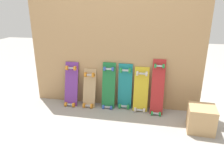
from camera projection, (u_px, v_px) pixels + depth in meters
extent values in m
plane|color=#9E9991|center=(113.00, 106.00, 3.33)|extent=(12.00, 12.00, 0.00)
cube|color=tan|center=(114.00, 51.00, 3.11)|extent=(2.47, 0.04, 1.64)
cube|color=#6B338C|center=(71.00, 86.00, 3.30)|extent=(0.20, 0.20, 0.71)
cube|color=#B7B7BF|center=(70.00, 104.00, 3.30)|extent=(0.09, 0.04, 0.03)
cube|color=#B7B7BF|center=(71.00, 68.00, 3.25)|extent=(0.09, 0.04, 0.03)
cylinder|color=orange|center=(66.00, 104.00, 3.30)|extent=(0.03, 0.06, 0.06)
cylinder|color=orange|center=(74.00, 105.00, 3.28)|extent=(0.03, 0.06, 0.06)
cylinder|color=orange|center=(67.00, 68.00, 3.24)|extent=(0.03, 0.06, 0.06)
cylinder|color=orange|center=(75.00, 68.00, 3.22)|extent=(0.03, 0.06, 0.06)
cube|color=tan|center=(89.00, 90.00, 3.27)|extent=(0.19, 0.19, 0.62)
cube|color=#B7B7BF|center=(88.00, 106.00, 3.26)|extent=(0.08, 0.04, 0.03)
cube|color=#B7B7BF|center=(90.00, 75.00, 3.22)|extent=(0.08, 0.04, 0.03)
cylinder|color=orange|center=(84.00, 105.00, 3.26)|extent=(0.03, 0.07, 0.07)
cylinder|color=orange|center=(92.00, 106.00, 3.23)|extent=(0.03, 0.07, 0.07)
cylinder|color=orange|center=(85.00, 75.00, 3.22)|extent=(0.03, 0.07, 0.07)
cylinder|color=orange|center=(93.00, 75.00, 3.19)|extent=(0.03, 0.07, 0.07)
cube|color=#1E7238|center=(109.00, 88.00, 3.21)|extent=(0.19, 0.16, 0.73)
cube|color=#B7B7BF|center=(108.00, 107.00, 3.23)|extent=(0.09, 0.04, 0.03)
cube|color=#B7B7BF|center=(109.00, 69.00, 3.14)|extent=(0.09, 0.04, 0.03)
cylinder|color=#3359B2|center=(103.00, 107.00, 3.22)|extent=(0.03, 0.06, 0.06)
cylinder|color=#3359B2|center=(111.00, 108.00, 3.20)|extent=(0.03, 0.06, 0.06)
cylinder|color=#3359B2|center=(105.00, 69.00, 3.13)|extent=(0.03, 0.06, 0.06)
cylinder|color=#3359B2|center=(113.00, 69.00, 3.11)|extent=(0.03, 0.06, 0.06)
cube|color=#197A7F|center=(125.00, 88.00, 3.19)|extent=(0.20, 0.09, 0.72)
cube|color=#B7B7BF|center=(124.00, 106.00, 3.23)|extent=(0.09, 0.04, 0.03)
cube|color=#B7B7BF|center=(125.00, 70.00, 3.10)|extent=(0.09, 0.04, 0.03)
cylinder|color=#268C3F|center=(120.00, 106.00, 3.23)|extent=(0.03, 0.07, 0.07)
cylinder|color=#268C3F|center=(128.00, 107.00, 3.21)|extent=(0.03, 0.07, 0.07)
cylinder|color=#268C3F|center=(121.00, 70.00, 3.10)|extent=(0.03, 0.07, 0.07)
cylinder|color=#268C3F|center=(130.00, 71.00, 3.07)|extent=(0.03, 0.07, 0.07)
cube|color=gold|center=(141.00, 92.00, 3.12)|extent=(0.20, 0.17, 0.69)
cube|color=#B7B7BF|center=(140.00, 110.00, 3.13)|extent=(0.09, 0.04, 0.03)
cube|color=#B7B7BF|center=(142.00, 74.00, 3.06)|extent=(0.09, 0.04, 0.03)
cylinder|color=beige|center=(135.00, 110.00, 3.13)|extent=(0.03, 0.07, 0.07)
cylinder|color=beige|center=(144.00, 111.00, 3.10)|extent=(0.03, 0.07, 0.07)
cylinder|color=beige|center=(137.00, 73.00, 3.05)|extent=(0.03, 0.07, 0.07)
cylinder|color=beige|center=(146.00, 74.00, 3.03)|extent=(0.03, 0.07, 0.07)
cube|color=#B22626|center=(158.00, 90.00, 3.03)|extent=(0.17, 0.22, 0.81)
cube|color=#B7B7BF|center=(156.00, 113.00, 3.04)|extent=(0.08, 0.04, 0.03)
cube|color=#B7B7BF|center=(159.00, 66.00, 2.97)|extent=(0.08, 0.04, 0.03)
cylinder|color=#268C3F|center=(152.00, 113.00, 3.04)|extent=(0.03, 0.06, 0.06)
cylinder|color=#268C3F|center=(160.00, 114.00, 3.02)|extent=(0.03, 0.06, 0.06)
cylinder|color=#268C3F|center=(155.00, 66.00, 2.96)|extent=(0.03, 0.06, 0.06)
cylinder|color=#268C3F|center=(164.00, 66.00, 2.94)|extent=(0.03, 0.06, 0.06)
cube|color=tan|center=(201.00, 119.00, 2.64)|extent=(0.32, 0.32, 0.31)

